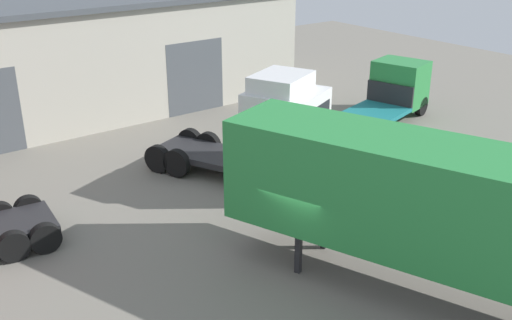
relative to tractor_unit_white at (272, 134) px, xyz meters
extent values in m
plane|color=slate|center=(-2.63, -4.78, -2.01)|extent=(60.00, 60.00, 0.00)
cube|color=#B7B2A3|center=(-2.63, 12.90, 0.70)|extent=(23.12, 7.37, 5.40)
cube|color=#474C51|center=(-2.63, 12.90, 3.52)|extent=(23.62, 7.87, 0.25)
cube|color=#4C5156|center=(2.46, 9.25, -0.21)|extent=(3.20, 0.08, 3.60)
cube|color=silver|center=(0.21, -0.50, 0.11)|extent=(3.26, 3.21, 3.14)
cube|color=silver|center=(0.13, -0.32, 1.96)|extent=(2.60, 2.39, 0.60)
cube|color=black|center=(0.68, -1.57, 0.74)|extent=(1.95, 0.93, 1.13)
cube|color=#232326|center=(-1.14, 2.54, -1.34)|extent=(3.55, 4.70, 0.24)
cylinder|color=#B2B2B7|center=(0.02, 2.39, -1.51)|extent=(0.96, 1.23, 0.56)
cylinder|color=black|center=(1.46, -0.61, -1.46)|extent=(0.72, 1.13, 1.10)
cylinder|color=black|center=(-0.55, -1.50, -1.46)|extent=(0.72, 1.13, 1.10)
cylinder|color=black|center=(-0.43, 3.64, -1.46)|extent=(0.72, 1.13, 1.10)
cylinder|color=black|center=(-2.44, 2.75, -1.46)|extent=(0.72, 1.13, 1.10)
cylinder|color=black|center=(-0.79, 4.47, -1.46)|extent=(0.72, 1.13, 1.10)
cylinder|color=black|center=(-2.80, 3.58, -1.46)|extent=(0.72, 1.13, 1.10)
cube|color=#28843D|center=(-1.00, -8.46, 0.78)|extent=(6.51, 12.31, 2.87)
cube|color=#232326|center=(-1.00, -8.46, -0.78)|extent=(5.80, 12.05, 0.24)
cube|color=#232326|center=(-3.08, -5.08, -1.45)|extent=(0.20, 0.20, 1.11)
cube|color=#232326|center=(-1.58, -4.53, -1.45)|extent=(0.20, 0.20, 1.11)
cube|color=#28843D|center=(10.41, 2.89, -0.43)|extent=(2.45, 2.81, 2.20)
cube|color=black|center=(11.30, 3.12, -0.03)|extent=(0.59, 1.97, 0.88)
cube|color=#197075|center=(6.23, 1.77, -1.35)|extent=(7.14, 4.05, 0.20)
cube|color=#232326|center=(9.41, 2.62, -0.80)|extent=(0.73, 2.35, 1.10)
cylinder|color=black|center=(10.58, 4.02, -1.53)|extent=(1.00, 0.54, 0.96)
cylinder|color=black|center=(11.11, 1.99, -1.53)|extent=(1.00, 0.54, 0.96)
cylinder|color=black|center=(4.24, 2.33, -1.53)|extent=(1.00, 0.54, 0.96)
cylinder|color=black|center=(4.78, 0.30, -1.53)|extent=(1.00, 0.54, 0.96)
cylinder|color=black|center=(3.28, 2.08, -1.53)|extent=(1.00, 0.54, 0.96)
cylinder|color=black|center=(3.82, 0.05, -1.53)|extent=(1.00, 0.54, 0.96)
cylinder|color=black|center=(-9.25, 0.36, -1.54)|extent=(0.95, 0.39, 0.93)
cylinder|color=black|center=(-9.04, 2.55, -1.54)|extent=(0.95, 0.39, 0.93)
cylinder|color=black|center=(-8.35, 0.28, -1.54)|extent=(0.95, 0.39, 0.93)
cylinder|color=black|center=(-8.14, 2.47, -1.54)|extent=(0.95, 0.39, 0.93)
camera|label=1|loc=(-12.71, -15.86, 7.39)|focal=42.00mm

